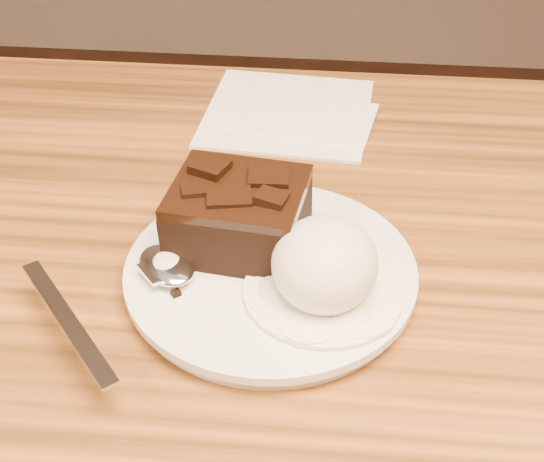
# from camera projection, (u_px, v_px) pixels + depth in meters

# --- Properties ---
(plate) EXTENTS (0.20, 0.20, 0.02)m
(plate) POSITION_uv_depth(u_px,v_px,m) (271.00, 276.00, 0.53)
(plate) COLOR white
(plate) RESTS_ON dining_table
(brownie) EXTENTS (0.10, 0.09, 0.04)m
(brownie) POSITION_uv_depth(u_px,v_px,m) (239.00, 219.00, 0.54)
(brownie) COLOR black
(brownie) RESTS_ON plate
(ice_cream_scoop) EXTENTS (0.07, 0.07, 0.06)m
(ice_cream_scoop) POSITION_uv_depth(u_px,v_px,m) (325.00, 264.00, 0.49)
(ice_cream_scoop) COLOR white
(ice_cream_scoop) RESTS_ON plate
(melt_puddle) EXTENTS (0.11, 0.11, 0.00)m
(melt_puddle) POSITION_uv_depth(u_px,v_px,m) (323.00, 291.00, 0.51)
(melt_puddle) COLOR white
(melt_puddle) RESTS_ON plate
(spoon) EXTENTS (0.15, 0.17, 0.01)m
(spoon) POSITION_uv_depth(u_px,v_px,m) (167.00, 267.00, 0.52)
(spoon) COLOR silver
(spoon) RESTS_ON plate
(napkin) EXTENTS (0.16, 0.16, 0.01)m
(napkin) POSITION_uv_depth(u_px,v_px,m) (288.00, 111.00, 0.73)
(napkin) COLOR white
(napkin) RESTS_ON dining_table
(crumb_a) EXTENTS (0.01, 0.01, 0.00)m
(crumb_a) POSITION_uv_depth(u_px,v_px,m) (176.00, 293.00, 0.51)
(crumb_a) COLOR black
(crumb_a) RESTS_ON plate
(crumb_b) EXTENTS (0.01, 0.01, 0.00)m
(crumb_b) POSITION_uv_depth(u_px,v_px,m) (228.00, 247.00, 0.54)
(crumb_b) COLOR black
(crumb_b) RESTS_ON plate
(crumb_c) EXTENTS (0.01, 0.00, 0.00)m
(crumb_c) POSITION_uv_depth(u_px,v_px,m) (249.00, 286.00, 0.51)
(crumb_c) COLOR black
(crumb_c) RESTS_ON plate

